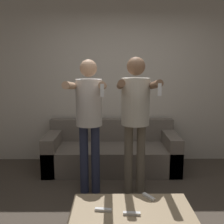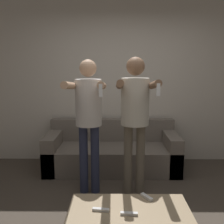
% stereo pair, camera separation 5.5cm
% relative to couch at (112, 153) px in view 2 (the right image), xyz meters
% --- Properties ---
extents(wall_back, '(6.40, 0.06, 2.70)m').
position_rel_couch_xyz_m(wall_back, '(0.22, 0.44, 1.09)').
color(wall_back, beige).
rests_on(wall_back, ground_plane).
extents(couch, '(2.06, 0.83, 0.75)m').
position_rel_couch_xyz_m(couch, '(0.00, 0.00, 0.00)').
color(couch, slate).
rests_on(couch, ground_plane).
extents(person_standing_left, '(0.44, 0.77, 1.71)m').
position_rel_couch_xyz_m(person_standing_left, '(-0.29, -0.84, 0.82)').
color(person_standing_left, '#282D47').
rests_on(person_standing_left, ground_plane).
extents(person_standing_right, '(0.47, 0.72, 1.74)m').
position_rel_couch_xyz_m(person_standing_right, '(0.29, -0.83, 0.85)').
color(person_standing_right, '#6B6051').
rests_on(person_standing_right, ground_plane).
extents(coffee_table, '(1.09, 0.61, 0.36)m').
position_rel_couch_xyz_m(coffee_table, '(0.17, -1.87, 0.07)').
color(coffee_table, tan).
rests_on(coffee_table, ground_plane).
extents(remote_near, '(0.15, 0.05, 0.02)m').
position_rel_couch_xyz_m(remote_near, '(0.16, -1.94, 0.12)').
color(remote_near, white).
rests_on(remote_near, coffee_table).
extents(remote_mid, '(0.15, 0.06, 0.02)m').
position_rel_couch_xyz_m(remote_mid, '(-0.09, -1.88, 0.12)').
color(remote_mid, white).
rests_on(remote_mid, coffee_table).
extents(remote_far, '(0.11, 0.14, 0.02)m').
position_rel_couch_xyz_m(remote_far, '(0.35, -1.65, 0.12)').
color(remote_far, white).
rests_on(remote_far, coffee_table).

